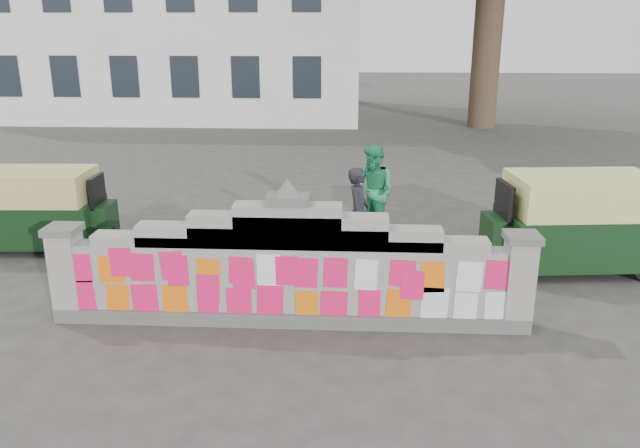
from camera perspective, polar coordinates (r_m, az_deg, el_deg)
The scene contains 8 objects.
ground at distance 8.63m, azimuth -2.80°, elevation -8.95°, with size 100.00×100.00×0.00m, color #383533.
parapet_wall at distance 8.32m, azimuth -2.88°, elevation -4.35°, with size 6.48×0.44×2.01m.
building at distance 30.68m, azimuth -12.28°, elevation 17.47°, with size 16.00×10.00×8.90m.
cyclist_bike at distance 10.22m, azimuth 3.46°, elevation -1.97°, with size 0.58×1.67×0.88m, color black.
cyclist_rider at distance 10.13m, azimuth 3.49°, elevation -0.34°, with size 0.54×0.36×1.49m, color black.
pedestrian at distance 11.85m, azimuth 4.93°, elevation 2.99°, with size 0.86×0.67×1.77m, color #28955E.
rickshaw_left at distance 12.28m, azimuth -24.34°, elevation 1.31°, with size 2.63×1.31×1.44m.
rickshaw_right at distance 10.99m, azimuth 22.28°, elevation 0.22°, with size 2.93×1.57×1.59m.
Camera 1 is at (0.83, -7.68, 3.85)m, focal length 35.00 mm.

